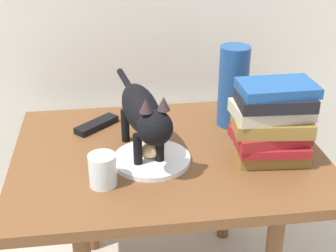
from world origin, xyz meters
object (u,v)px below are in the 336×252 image
Objects in this scene: side_table at (168,170)px; cat at (143,113)px; bread_roll at (152,148)px; book_stack at (272,123)px; plate at (152,159)px; candle_jar at (103,172)px; tv_remote at (97,125)px; green_vase at (233,86)px.

side_table is 0.21m from cat.
bread_roll is 0.33m from book_stack.
cat reaches higher than plate.
side_table is at bearing 44.54° from plate.
candle_jar is at bearing -144.06° from plate.
bread_roll is 0.27m from tv_remote.
bread_roll is at bearing -144.41° from green_vase.
cat reaches higher than tv_remote.
candle_jar is (-0.19, -0.15, 0.10)m from side_table.
green_vase is at bearing 35.59° from bread_roll.
bread_roll is 0.10m from cat.
plate is 1.42× the size of tv_remote.
side_table is 0.33m from book_stack.
cat reaches higher than book_stack.
bread_roll is 0.94× the size of candle_jar.
bread_roll is 0.17m from candle_jar.
side_table is at bearing 38.60° from candle_jar.
bread_roll is at bearing -137.47° from side_table.
plate is 0.36m from green_vase.
book_stack reaches higher than tv_remote.
bread_roll is at bearing 37.04° from candle_jar.
candle_jar is at bearing -142.96° from bread_roll.
bread_roll reaches higher than plate.
green_vase is 0.51m from candle_jar.
green_vase reaches higher than bread_roll.
green_vase is at bearing -46.54° from tv_remote.
green_vase is (0.28, 0.20, 0.12)m from plate.
tv_remote is at bearing 92.72° from candle_jar.
candle_jar reaches higher than bread_roll.
candle_jar reaches higher than tv_remote.
book_stack is (0.32, -0.03, 0.11)m from plate.
bread_roll is 0.17× the size of cat.
plate is 0.45× the size of cat.
candle_jar is 0.33m from tv_remote.
candle_jar is at bearing -141.40° from side_table.
candle_jar is (-0.14, -0.10, -0.00)m from bread_roll.
side_table is 0.28m from tv_remote.
cat reaches higher than candle_jar.
cat is 2.13× the size of book_stack.
tv_remote is (-0.20, 0.18, 0.07)m from side_table.
tv_remote is (-0.47, 0.26, -0.10)m from book_stack.
book_stack is at bearing -6.72° from bread_roll.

